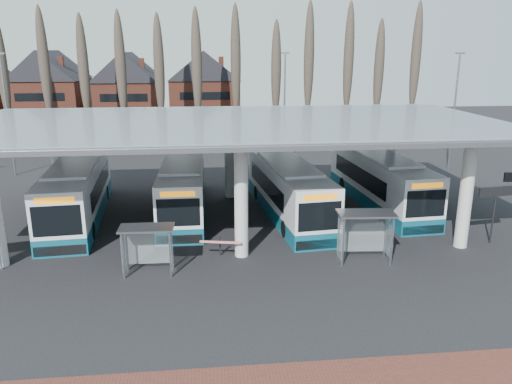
{
  "coord_description": "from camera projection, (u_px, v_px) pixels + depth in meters",
  "views": [
    {
      "loc": [
        -1.81,
        -21.64,
        10.35
      ],
      "look_at": [
        1.23,
        7.0,
        2.14
      ],
      "focal_mm": 35.0,
      "sensor_mm": 36.0,
      "label": 1
    }
  ],
  "objects": [
    {
      "name": "ground",
      "position": [
        246.0,
        276.0,
        23.71
      ],
      "size": [
        140.0,
        140.0,
        0.0
      ],
      "primitive_type": "plane",
      "color": "black",
      "rests_on": "ground"
    },
    {
      "name": "station_canopy",
      "position": [
        234.0,
        131.0,
        29.8
      ],
      "size": [
        32.0,
        16.0,
        6.34
      ],
      "color": "silver",
      "rests_on": "ground"
    },
    {
      "name": "poplar_row",
      "position": [
        219.0,
        66.0,
        52.86
      ],
      "size": [
        45.1,
        1.1,
        14.5
      ],
      "color": "#473D33",
      "rests_on": "ground"
    },
    {
      "name": "townhouse_row",
      "position": [
        90.0,
        87.0,
        62.56
      ],
      "size": [
        36.8,
        10.3,
        12.25
      ],
      "color": "brown",
      "rests_on": "ground"
    },
    {
      "name": "lamp_post_a",
      "position": [
        7.0,
        113.0,
        41.46
      ],
      "size": [
        0.8,
        0.16,
        10.17
      ],
      "color": "slate",
      "rests_on": "ground"
    },
    {
      "name": "lamp_post_b",
      "position": [
        284.0,
        105.0,
        47.72
      ],
      "size": [
        0.8,
        0.16,
        10.17
      ],
      "color": "slate",
      "rests_on": "ground"
    },
    {
      "name": "lamp_post_c",
      "position": [
        454.0,
        110.0,
        43.41
      ],
      "size": [
        0.8,
        0.16,
        10.17
      ],
      "color": "slate",
      "rests_on": "ground"
    },
    {
      "name": "bus_0",
      "position": [
        78.0,
        192.0,
        31.59
      ],
      "size": [
        3.77,
        13.19,
        3.62
      ],
      "rotation": [
        0.0,
        0.0,
        0.08
      ],
      "color": "white",
      "rests_on": "ground"
    },
    {
      "name": "bus_1",
      "position": [
        184.0,
        187.0,
        32.98
      ],
      "size": [
        2.77,
        12.49,
        3.46
      ],
      "rotation": [
        0.0,
        0.0,
        -0.01
      ],
      "color": "white",
      "rests_on": "ground"
    },
    {
      "name": "bus_2",
      "position": [
        287.0,
        190.0,
        32.24
      ],
      "size": [
        3.96,
        12.84,
        3.51
      ],
      "rotation": [
        0.0,
        0.0,
        0.1
      ],
      "color": "white",
      "rests_on": "ground"
    },
    {
      "name": "bus_3",
      "position": [
        379.0,
        181.0,
        34.46
      ],
      "size": [
        3.62,
        12.9,
        3.54
      ],
      "rotation": [
        0.0,
        0.0,
        0.07
      ],
      "color": "white",
      "rests_on": "ground"
    },
    {
      "name": "shelter_1",
      "position": [
        147.0,
        239.0,
        23.67
      ],
      "size": [
        2.57,
        1.33,
        2.37
      ],
      "rotation": [
        0.0,
        0.0,
        -0.02
      ],
      "color": "gray",
      "rests_on": "ground"
    },
    {
      "name": "shelter_2",
      "position": [
        365.0,
        225.0,
        24.98
      ],
      "size": [
        2.91,
        1.61,
        2.61
      ],
      "rotation": [
        0.0,
        0.0,
        -0.07
      ],
      "color": "gray",
      "rests_on": "ground"
    },
    {
      "name": "info_sign_0",
      "position": [
        496.0,
        196.0,
        27.1
      ],
      "size": [
        2.17,
        0.42,
        3.24
      ],
      "rotation": [
        0.0,
        0.0,
        0.14
      ],
      "color": "black",
      "rests_on": "ground"
    },
    {
      "name": "barrier",
      "position": [
        220.0,
        243.0,
        25.56
      ],
      "size": [
        2.11,
        0.78,
        1.07
      ],
      "rotation": [
        0.0,
        0.0,
        -0.19
      ],
      "color": "black",
      "rests_on": "ground"
    }
  ]
}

